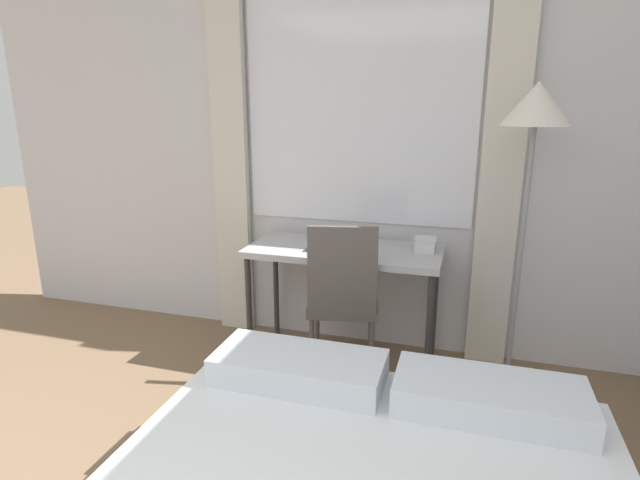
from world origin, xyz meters
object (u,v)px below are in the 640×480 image
at_px(desk, 344,259).
at_px(standing_lamp, 534,135).
at_px(desk_chair, 343,294).
at_px(book, 328,247).
at_px(telephone, 426,244).

relative_size(desk, standing_lamp, 0.68).
xyz_separation_m(desk, desk_chair, (0.05, -0.23, -0.14)).
distance_m(standing_lamp, book, 1.27).
bearing_deg(telephone, desk, -169.98).
bearing_deg(desk, desk_chair, -77.64).
relative_size(desk, telephone, 6.82).
distance_m(desk, telephone, 0.50).
bearing_deg(book, desk_chair, -51.44).
height_order(desk, telephone, telephone).
bearing_deg(telephone, book, -165.84).
xyz_separation_m(desk_chair, book, (-0.14, 0.18, 0.22)).
height_order(desk_chair, telephone, desk_chair).
bearing_deg(standing_lamp, desk_chair, -170.81).
distance_m(desk, desk_chair, 0.28).
xyz_separation_m(standing_lamp, book, (-1.08, 0.02, -0.68)).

